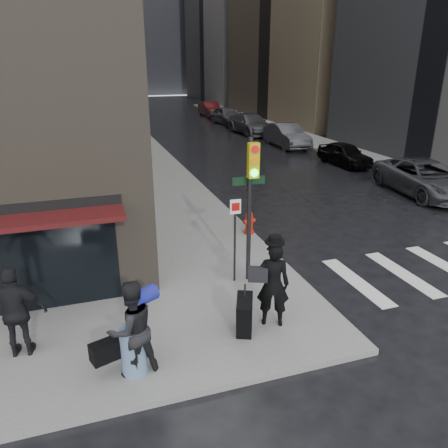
% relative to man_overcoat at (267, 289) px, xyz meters
% --- Properties ---
extents(ground, '(140.00, 140.00, 0.00)m').
position_rel_man_overcoat_xyz_m(ground, '(-0.05, 0.40, -1.10)').
color(ground, black).
rests_on(ground, ground).
extents(sidewalk_left, '(4.00, 50.00, 0.15)m').
position_rel_man_overcoat_xyz_m(sidewalk_left, '(-0.05, 27.40, -1.03)').
color(sidewalk_left, slate).
rests_on(sidewalk_left, ground).
extents(sidewalk_right, '(3.00, 50.00, 0.15)m').
position_rel_man_overcoat_xyz_m(sidewalk_right, '(13.45, 27.40, -1.03)').
color(sidewalk_right, slate).
rests_on(sidewalk_right, ground).
extents(bldg_right_far, '(22.00, 20.00, 25.00)m').
position_rel_man_overcoat_xyz_m(bldg_right_far, '(25.95, 58.40, 11.40)').
color(bldg_right_far, slate).
rests_on(bldg_right_far, ground).
extents(man_overcoat, '(1.52, 1.01, 2.27)m').
position_rel_man_overcoat_xyz_m(man_overcoat, '(0.00, 0.00, 0.00)').
color(man_overcoat, black).
rests_on(man_overcoat, ground).
extents(man_jeans, '(1.45, 1.04, 2.00)m').
position_rel_man_overcoat_xyz_m(man_jeans, '(-3.12, -0.67, 0.05)').
color(man_jeans, black).
rests_on(man_jeans, ground).
extents(man_greycoat, '(1.23, 0.66, 2.00)m').
position_rel_man_overcoat_xyz_m(man_greycoat, '(-5.26, 0.65, 0.05)').
color(man_greycoat, black).
rests_on(man_greycoat, ground).
extents(traffic_light, '(1.00, 0.46, 3.99)m').
position_rel_man_overcoat_xyz_m(traffic_light, '(0.41, 2.21, 1.62)').
color(traffic_light, black).
rests_on(traffic_light, ground).
extents(fire_hydrant, '(0.48, 0.36, 0.82)m').
position_rel_man_overcoat_xyz_m(fire_hydrant, '(1.75, 5.52, -0.59)').
color(fire_hydrant, '#B21B0A').
rests_on(fire_hydrant, ground).
extents(parked_car_0, '(3.18, 5.89, 1.57)m').
position_rel_man_overcoat_xyz_m(parked_car_0, '(11.51, 7.93, -0.32)').
color(parked_car_0, '#3C3D41').
rests_on(parked_car_0, ground).
extents(parked_car_1, '(1.91, 4.08, 1.35)m').
position_rel_man_overcoat_xyz_m(parked_car_1, '(11.37, 14.35, -0.43)').
color(parked_car_1, black).
rests_on(parked_car_1, ground).
extents(parked_car_2, '(1.83, 5.02, 1.65)m').
position_rel_man_overcoat_xyz_m(parked_car_2, '(10.67, 20.78, -0.28)').
color(parked_car_2, '#3F3E43').
rests_on(parked_car_2, ground).
extents(parked_car_3, '(2.80, 5.91, 1.67)m').
position_rel_man_overcoat_xyz_m(parked_car_3, '(10.40, 27.20, -0.27)').
color(parked_car_3, '#414045').
rests_on(parked_car_3, ground).
extents(parked_car_4, '(2.46, 5.09, 1.68)m').
position_rel_man_overcoat_xyz_m(parked_car_4, '(10.43, 33.63, -0.27)').
color(parked_car_4, '#48484D').
rests_on(parked_car_4, ground).
extents(parked_car_5, '(1.69, 4.80, 1.58)m').
position_rel_man_overcoat_xyz_m(parked_car_5, '(10.68, 40.06, -0.32)').
color(parked_car_5, '#3D0C0D').
rests_on(parked_car_5, ground).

